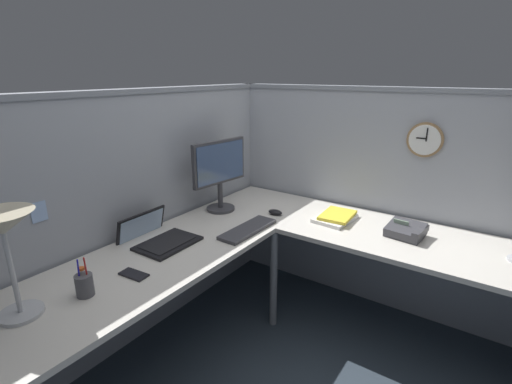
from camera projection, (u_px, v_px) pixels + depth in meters
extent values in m
plane|color=#2D3842|center=(281.00, 345.00, 2.39)|extent=(6.80, 6.80, 0.00)
cube|color=#999EA8|center=(134.00, 222.00, 2.34)|extent=(2.57, 0.10, 1.55)
cube|color=gray|center=(120.00, 92.00, 2.09)|extent=(2.57, 0.12, 0.03)
cube|color=#999EA8|center=(376.00, 202.00, 2.69)|extent=(0.10, 2.37, 1.55)
cube|color=gray|center=(388.00, 89.00, 2.45)|extent=(0.12, 2.37, 0.03)
cube|color=beige|center=(179.00, 247.00, 2.13)|extent=(2.35, 0.66, 0.03)
cube|color=beige|center=(411.00, 241.00, 2.21)|extent=(0.66, 1.49, 0.03)
cylinder|color=slate|center=(274.00, 279.00, 2.50)|extent=(0.05, 0.05, 0.70)
cylinder|color=#38383D|center=(221.00, 208.00, 2.67)|extent=(0.20, 0.20, 0.02)
cylinder|color=#38383D|center=(220.00, 195.00, 2.64)|extent=(0.04, 0.04, 0.20)
cube|color=#38383D|center=(219.00, 162.00, 2.56)|extent=(0.46, 0.08, 0.30)
cube|color=#384C72|center=(221.00, 162.00, 2.55)|extent=(0.42, 0.06, 0.26)
cube|color=black|center=(168.00, 243.00, 2.13)|extent=(0.34, 0.25, 0.02)
cube|color=black|center=(168.00, 242.00, 2.12)|extent=(0.29, 0.18, 0.00)
cube|color=black|center=(141.00, 229.00, 2.24)|extent=(0.34, 0.07, 0.22)
cube|color=#99B2D1|center=(142.00, 229.00, 2.23)|extent=(0.31, 0.06, 0.18)
cube|color=#38383D|center=(248.00, 229.00, 2.31)|extent=(0.43, 0.15, 0.02)
ellipsoid|color=black|center=(275.00, 212.00, 2.58)|extent=(0.06, 0.10, 0.03)
cylinder|color=#B7BABF|center=(21.00, 313.00, 1.51)|extent=(0.17, 0.17, 0.02)
cylinder|color=#B7BABF|center=(12.00, 271.00, 1.45)|extent=(0.02, 0.02, 0.38)
cone|color=#B2A88C|center=(1.00, 224.00, 1.39)|extent=(0.24, 0.24, 0.09)
cylinder|color=#4C4C51|center=(85.00, 285.00, 1.63)|extent=(0.08, 0.08, 0.10)
cylinder|color=#1E1EB2|center=(79.00, 273.00, 1.61)|extent=(0.01, 0.02, 0.13)
cylinder|color=#B21E1E|center=(86.00, 271.00, 1.62)|extent=(0.01, 0.01, 0.13)
cylinder|color=#D8591E|center=(81.00, 269.00, 1.62)|extent=(0.03, 0.03, 0.01)
cube|color=black|center=(134.00, 274.00, 1.81)|extent=(0.08, 0.15, 0.01)
cube|color=#38383D|center=(405.00, 231.00, 2.23)|extent=(0.21, 0.22, 0.10)
cube|color=#8CA58C|center=(401.00, 223.00, 2.23)|extent=(0.02, 0.09, 0.04)
cube|color=#38383D|center=(420.00, 232.00, 2.17)|extent=(0.19, 0.06, 0.04)
cube|color=silver|center=(335.00, 219.00, 2.48)|extent=(0.30, 0.23, 0.02)
cube|color=yellow|center=(337.00, 215.00, 2.48)|extent=(0.27, 0.21, 0.02)
cylinder|color=olive|center=(425.00, 140.00, 2.35)|extent=(0.03, 0.22, 0.22)
cylinder|color=white|center=(425.00, 140.00, 2.34)|extent=(0.00, 0.19, 0.19)
cube|color=black|center=(421.00, 138.00, 2.34)|extent=(0.00, 0.06, 0.01)
cube|color=black|center=(427.00, 135.00, 2.32)|extent=(0.00, 0.01, 0.08)
cube|color=#99B7E5|center=(39.00, 212.00, 1.79)|extent=(0.07, 0.00, 0.10)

